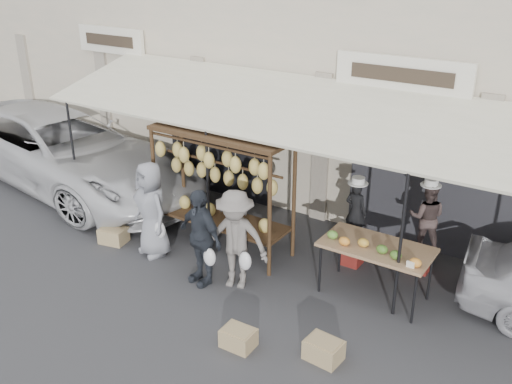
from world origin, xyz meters
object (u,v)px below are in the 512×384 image
produce_table (376,249)px  customer_right (235,240)px  vendor_left (356,212)px  van (57,131)px  customer_left (151,209)px  vendor_right (427,217)px  crate_near_b (324,350)px  banana_rack (220,169)px  customer_mid (200,237)px  crate_near_a (238,338)px  crate_far (114,235)px

produce_table → customer_right: (-2.00, -0.91, -0.03)m
vendor_left → van: (-7.46, -0.16, 0.20)m
produce_table → customer_left: bearing=-167.7°
customer_left → vendor_right: bearing=43.6°
customer_left → crate_near_b: size_ratio=3.65×
banana_rack → customer_left: bearing=-137.3°
van → vendor_right: bearing=-78.2°
customer_mid → customer_right: (0.55, 0.21, 0.02)m
crate_near_a → crate_far: crate_far is taller
vendor_left → van: bearing=10.3°
crate_far → van: van is taller
banana_rack → van: bearing=173.2°
banana_rack → customer_right: banana_rack is taller
customer_right → crate_far: (-2.79, -0.05, -0.70)m
crate_near_a → vendor_left: bearing=82.6°
vendor_left → crate_near_b: size_ratio=2.33×
customer_mid → crate_far: size_ratio=3.44×
crate_near_a → crate_far: size_ratio=0.94×
van → crate_near_a: bearing=-103.6°
produce_table → customer_mid: bearing=-156.2°
vendor_left → customer_mid: bearing=54.6°
crate_near_a → customer_left: bearing=154.5°
customer_mid → van: van is taller
produce_table → vendor_left: 1.05m
banana_rack → customer_mid: 1.40m
vendor_left → customer_right: (-1.31, -1.69, -0.16)m
customer_mid → crate_near_a: customer_mid is taller
vendor_left → vendor_right: size_ratio=0.92×
vendor_left → crate_near_a: 3.10m
customer_left → crate_far: bearing=-154.5°
vendor_left → van: 7.47m
vendor_right → produce_table: bearing=56.7°
customer_left → customer_right: 1.87m
crate_near_a → crate_far: 3.91m
banana_rack → produce_table: bearing=0.1°
van → customer_left: bearing=-100.9°
vendor_left → crate_near_b: bearing=115.2°
crate_near_b → van: size_ratio=0.08×
vendor_right → crate_far: vendor_right is taller
vendor_right → customer_left: 4.73m
customer_mid → produce_table: bearing=37.3°
customer_right → van: bearing=149.7°
customer_right → crate_near_a: customer_right is taller
customer_mid → crate_near_b: (2.60, -0.64, -0.69)m
customer_left → crate_far: size_ratio=3.63×
produce_table → van: bearing=175.7°
customer_right → crate_near_a: 1.72m
vendor_right → crate_far: (-5.18, -2.16, -0.88)m
banana_rack → crate_near_b: bearing=-30.3°
produce_table → customer_mid: (-2.55, -1.12, -0.04)m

